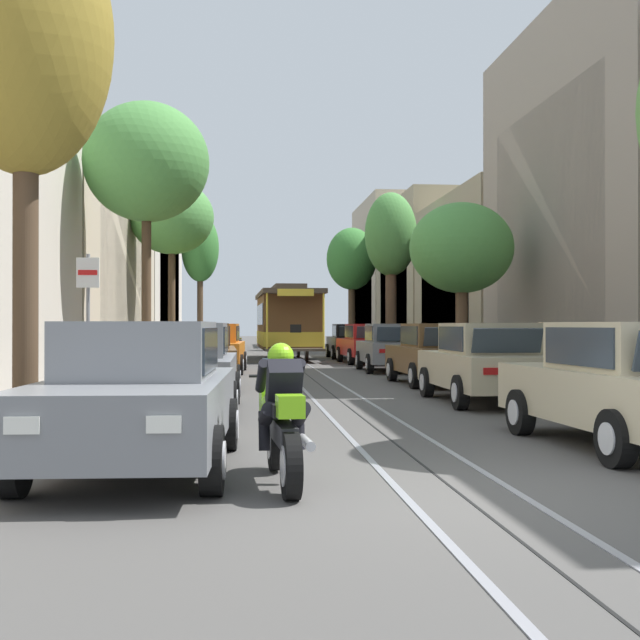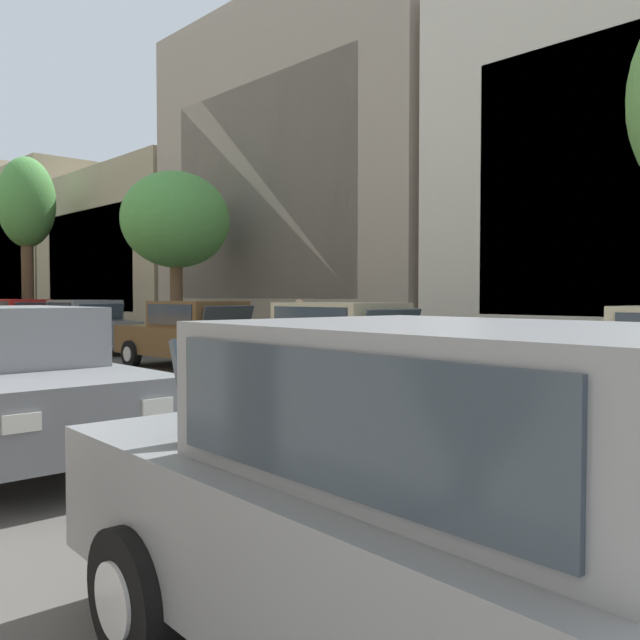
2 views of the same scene
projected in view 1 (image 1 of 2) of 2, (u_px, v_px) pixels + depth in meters
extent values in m
plane|color=#4C4947|center=(294.00, 365.00, 31.36)|extent=(160.00, 160.00, 0.00)
cube|color=gray|center=(276.00, 360.00, 35.32)|extent=(0.08, 68.27, 0.01)
cube|color=gray|center=(301.00, 360.00, 35.42)|extent=(0.08, 68.27, 0.01)
cube|color=black|center=(289.00, 360.00, 35.37)|extent=(0.03, 68.27, 0.01)
cube|color=#BCAD93|center=(61.00, 259.00, 34.48)|extent=(5.70, 19.79, 8.69)
cube|color=#2D3842|center=(129.00, 269.00, 34.74)|extent=(0.04, 14.06, 5.22)
cube|color=beige|center=(129.00, 268.00, 54.49)|extent=(5.55, 19.79, 10.70)
cube|color=#2D3842|center=(170.00, 276.00, 54.75)|extent=(0.04, 14.06, 6.42)
cube|color=gray|center=(626.00, 195.00, 24.29)|extent=(5.18, 11.75, 10.82)
cube|color=#2D3842|center=(542.00, 212.00, 24.04)|extent=(0.04, 8.44, 6.49)
cube|color=tan|center=(493.00, 278.00, 36.25)|extent=(4.62, 11.75, 7.23)
cube|color=#2D3842|center=(443.00, 286.00, 36.03)|extent=(0.04, 8.44, 4.34)
cube|color=tan|center=(442.00, 276.00, 48.31)|extent=(5.93, 11.75, 8.85)
cube|color=#2D3842|center=(393.00, 284.00, 48.03)|extent=(0.04, 8.44, 5.31)
cube|color=#BCAD93|center=(396.00, 274.00, 60.27)|extent=(4.96, 11.75, 10.60)
cube|color=#2D3842|center=(363.00, 281.00, 60.04)|extent=(0.04, 8.44, 6.36)
cube|color=slate|center=(138.00, 409.00, 8.64)|extent=(1.96, 4.37, 0.66)
cube|color=slate|center=(141.00, 349.00, 8.79)|extent=(1.55, 2.12, 0.60)
cube|color=#2D3842|center=(127.00, 354.00, 7.95)|extent=(1.34, 0.27, 0.47)
cube|color=#2D3842|center=(157.00, 348.00, 9.97)|extent=(1.30, 0.25, 0.45)
cube|color=#2D3842|center=(210.00, 349.00, 8.83)|extent=(0.10, 1.81, 0.47)
cube|color=#2D3842|center=(70.00, 350.00, 8.75)|extent=(0.10, 1.81, 0.47)
cube|color=white|center=(164.00, 424.00, 6.51)|extent=(0.28, 0.05, 0.14)
cube|color=#B21414|center=(208.00, 385.00, 10.83)|extent=(0.28, 0.05, 0.12)
cube|color=white|center=(22.00, 425.00, 6.45)|extent=(0.28, 0.05, 0.14)
cube|color=#B21414|center=(123.00, 385.00, 10.76)|extent=(0.28, 0.05, 0.12)
cylinder|color=black|center=(212.00, 460.00, 7.35)|extent=(0.22, 0.65, 0.64)
cylinder|color=silver|center=(224.00, 460.00, 7.36)|extent=(0.03, 0.35, 0.35)
cylinder|color=black|center=(14.00, 462.00, 7.26)|extent=(0.22, 0.65, 0.64)
cylinder|color=silver|center=(1.00, 462.00, 7.25)|extent=(0.03, 0.35, 0.35)
cylinder|color=black|center=(229.00, 424.00, 10.02)|extent=(0.22, 0.65, 0.64)
cylinder|color=silver|center=(238.00, 424.00, 10.02)|extent=(0.03, 0.35, 0.35)
cylinder|color=black|center=(84.00, 425.00, 9.92)|extent=(0.22, 0.65, 0.64)
cylinder|color=silver|center=(74.00, 425.00, 9.91)|extent=(0.03, 0.35, 0.35)
cube|color=slate|center=(183.00, 375.00, 14.46)|extent=(1.86, 4.32, 0.66)
cube|color=slate|center=(184.00, 340.00, 14.61)|extent=(1.50, 2.08, 0.60)
cube|color=#2D3842|center=(179.00, 342.00, 13.77)|extent=(1.33, 0.24, 0.47)
cube|color=#2D3842|center=(189.00, 340.00, 15.79)|extent=(1.30, 0.22, 0.45)
cube|color=#2D3842|center=(226.00, 340.00, 14.67)|extent=(0.06, 1.81, 0.47)
cube|color=#2D3842|center=(142.00, 340.00, 14.55)|extent=(0.06, 1.81, 0.47)
cube|color=white|center=(208.00, 377.00, 12.35)|extent=(0.28, 0.04, 0.14)
cube|color=#B21414|center=(220.00, 364.00, 16.65)|extent=(0.28, 0.04, 0.12)
cube|color=white|center=(133.00, 378.00, 12.26)|extent=(0.28, 0.04, 0.14)
cube|color=#B21414|center=(165.00, 364.00, 16.56)|extent=(0.28, 0.04, 0.12)
cylinder|color=black|center=(231.00, 400.00, 13.20)|extent=(0.21, 0.64, 0.64)
cylinder|color=silver|center=(237.00, 400.00, 13.20)|extent=(0.02, 0.35, 0.35)
cylinder|color=black|center=(120.00, 401.00, 13.05)|extent=(0.21, 0.64, 0.64)
cylinder|color=silver|center=(113.00, 401.00, 13.05)|extent=(0.02, 0.35, 0.35)
cylinder|color=black|center=(235.00, 388.00, 15.85)|extent=(0.21, 0.64, 0.64)
cylinder|color=silver|center=(240.00, 388.00, 15.86)|extent=(0.02, 0.35, 0.35)
cylinder|color=black|center=(143.00, 388.00, 15.71)|extent=(0.21, 0.64, 0.64)
cylinder|color=silver|center=(137.00, 388.00, 15.70)|extent=(0.02, 0.35, 0.35)
cube|color=brown|center=(198.00, 361.00, 19.94)|extent=(1.92, 4.35, 0.66)
cube|color=brown|center=(199.00, 336.00, 20.09)|extent=(1.53, 2.11, 0.60)
cube|color=#2D3842|center=(198.00, 337.00, 19.26)|extent=(1.34, 0.26, 0.47)
cube|color=#2D3842|center=(200.00, 336.00, 21.27)|extent=(1.30, 0.23, 0.45)
cube|color=#2D3842|center=(229.00, 336.00, 20.19)|extent=(0.08, 1.81, 0.47)
cube|color=#2D3842|center=(168.00, 336.00, 20.00)|extent=(0.08, 1.81, 0.47)
cube|color=white|center=(221.00, 361.00, 17.87)|extent=(0.28, 0.05, 0.14)
cube|color=#B21414|center=(221.00, 354.00, 22.15)|extent=(0.28, 0.05, 0.12)
cube|color=white|center=(170.00, 361.00, 17.73)|extent=(0.28, 0.05, 0.14)
cube|color=#B21414|center=(180.00, 354.00, 22.02)|extent=(0.28, 0.05, 0.12)
cylinder|color=black|center=(235.00, 378.00, 18.72)|extent=(0.22, 0.65, 0.64)
cylinder|color=silver|center=(240.00, 378.00, 18.74)|extent=(0.03, 0.35, 0.35)
cylinder|color=black|center=(158.00, 379.00, 18.51)|extent=(0.22, 0.65, 0.64)
cylinder|color=silver|center=(153.00, 379.00, 18.50)|extent=(0.03, 0.35, 0.35)
cylinder|color=black|center=(233.00, 371.00, 21.37)|extent=(0.22, 0.65, 0.64)
cylinder|color=silver|center=(238.00, 371.00, 21.38)|extent=(0.03, 0.35, 0.35)
cylinder|color=black|center=(165.00, 372.00, 21.16)|extent=(0.22, 0.65, 0.64)
cylinder|color=silver|center=(161.00, 372.00, 21.14)|extent=(0.03, 0.35, 0.35)
cube|color=orange|center=(214.00, 353.00, 26.28)|extent=(1.98, 4.37, 0.66)
cube|color=orange|center=(215.00, 333.00, 26.43)|extent=(1.56, 2.12, 0.60)
cube|color=#2D3842|center=(213.00, 334.00, 25.59)|extent=(1.34, 0.28, 0.47)
cube|color=#2D3842|center=(217.00, 333.00, 27.61)|extent=(1.30, 0.25, 0.45)
cube|color=#2D3842|center=(238.00, 333.00, 26.47)|extent=(0.10, 1.81, 0.47)
cube|color=#2D3842|center=(192.00, 333.00, 26.39)|extent=(0.10, 1.81, 0.47)
cube|color=white|center=(228.00, 352.00, 24.15)|extent=(0.28, 0.05, 0.14)
cube|color=#B21414|center=(235.00, 348.00, 28.46)|extent=(0.28, 0.05, 0.12)
cube|color=white|center=(190.00, 352.00, 24.09)|extent=(0.28, 0.05, 0.14)
cube|color=#B21414|center=(203.00, 348.00, 28.40)|extent=(0.28, 0.05, 0.12)
cylinder|color=black|center=(240.00, 365.00, 24.99)|extent=(0.23, 0.65, 0.64)
cylinder|color=silver|center=(243.00, 365.00, 25.00)|extent=(0.03, 0.35, 0.35)
cylinder|color=black|center=(182.00, 365.00, 24.90)|extent=(0.23, 0.65, 0.64)
cylinder|color=silver|center=(178.00, 365.00, 24.89)|extent=(0.03, 0.35, 0.35)
cylinder|color=black|center=(243.00, 361.00, 27.65)|extent=(0.23, 0.65, 0.64)
cylinder|color=silver|center=(247.00, 361.00, 27.66)|extent=(0.03, 0.35, 0.35)
cylinder|color=black|center=(191.00, 361.00, 27.56)|extent=(0.23, 0.65, 0.64)
cylinder|color=silver|center=(188.00, 361.00, 27.55)|extent=(0.03, 0.35, 0.35)
cube|color=black|center=(218.00, 348.00, 31.81)|extent=(1.91, 4.34, 0.66)
cube|color=black|center=(218.00, 332.00, 31.96)|extent=(1.53, 2.10, 0.60)
cube|color=#2D3842|center=(217.00, 332.00, 31.13)|extent=(1.34, 0.26, 0.47)
cube|color=#2D3842|center=(218.00, 332.00, 33.14)|extent=(1.30, 0.23, 0.45)
cube|color=#2D3842|center=(237.00, 332.00, 32.05)|extent=(0.08, 1.81, 0.47)
cube|color=#2D3842|center=(198.00, 332.00, 31.87)|extent=(0.08, 1.81, 0.47)
cube|color=white|center=(233.00, 347.00, 29.73)|extent=(0.28, 0.05, 0.14)
cube|color=#B21414|center=(231.00, 344.00, 34.02)|extent=(0.28, 0.05, 0.12)
cube|color=white|center=(202.00, 347.00, 29.60)|extent=(0.28, 0.05, 0.14)
cube|color=#B21414|center=(204.00, 344.00, 33.89)|extent=(0.28, 0.05, 0.12)
cylinder|color=black|center=(241.00, 357.00, 30.59)|extent=(0.22, 0.64, 0.64)
cylinder|color=silver|center=(244.00, 357.00, 30.60)|extent=(0.03, 0.35, 0.35)
cylinder|color=black|center=(194.00, 358.00, 30.38)|extent=(0.22, 0.64, 0.64)
cylinder|color=silver|center=(191.00, 358.00, 30.37)|extent=(0.03, 0.35, 0.35)
cylinder|color=black|center=(239.00, 355.00, 33.24)|extent=(0.22, 0.64, 0.64)
cylinder|color=silver|center=(242.00, 355.00, 33.25)|extent=(0.03, 0.35, 0.35)
cylinder|color=black|center=(196.00, 355.00, 33.03)|extent=(0.22, 0.64, 0.64)
cylinder|color=silver|center=(193.00, 355.00, 33.01)|extent=(0.03, 0.35, 0.35)
cube|color=gold|center=(220.00, 344.00, 37.26)|extent=(1.97, 4.37, 0.66)
cube|color=gold|center=(220.00, 331.00, 37.41)|extent=(1.56, 2.12, 0.60)
cube|color=#2D3842|center=(220.00, 331.00, 36.58)|extent=(1.34, 0.28, 0.47)
cube|color=#2D3842|center=(220.00, 331.00, 38.58)|extent=(1.30, 0.25, 0.45)
cube|color=#2D3842|center=(236.00, 331.00, 37.51)|extent=(0.10, 1.81, 0.47)
cube|color=#2D3842|center=(204.00, 331.00, 37.31)|extent=(0.10, 1.81, 0.47)
cube|color=white|center=(234.00, 343.00, 35.19)|extent=(0.28, 0.05, 0.14)
cube|color=#B21414|center=(231.00, 341.00, 39.47)|extent=(0.28, 0.05, 0.12)
cube|color=white|center=(208.00, 343.00, 35.04)|extent=(0.28, 0.05, 0.14)
cube|color=#B21414|center=(208.00, 341.00, 39.32)|extent=(0.28, 0.05, 0.12)
cylinder|color=black|center=(240.00, 352.00, 36.05)|extent=(0.23, 0.65, 0.64)
cylinder|color=silver|center=(243.00, 352.00, 36.07)|extent=(0.03, 0.35, 0.35)
cylinder|color=black|center=(200.00, 353.00, 35.82)|extent=(0.23, 0.65, 0.64)
cylinder|color=silver|center=(198.00, 353.00, 35.80)|extent=(0.03, 0.35, 0.35)
cylinder|color=black|center=(238.00, 351.00, 38.69)|extent=(0.23, 0.65, 0.64)
cylinder|color=silver|center=(241.00, 351.00, 38.71)|extent=(0.03, 0.35, 0.35)
cylinder|color=black|center=(201.00, 351.00, 38.46)|extent=(0.23, 0.65, 0.64)
cylinder|color=silver|center=(199.00, 351.00, 38.44)|extent=(0.03, 0.35, 0.35)
cube|color=#C1B28E|center=(628.00, 396.00, 10.22)|extent=(2.01, 4.38, 0.66)
cube|color=#C1B28E|center=(634.00, 346.00, 10.07)|extent=(1.57, 2.13, 0.60)
cube|color=#2D3842|center=(602.00, 346.00, 10.90)|extent=(1.34, 0.29, 0.47)
cube|color=#2D3842|center=(577.00, 347.00, 9.97)|extent=(0.12, 1.81, 0.47)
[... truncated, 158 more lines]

